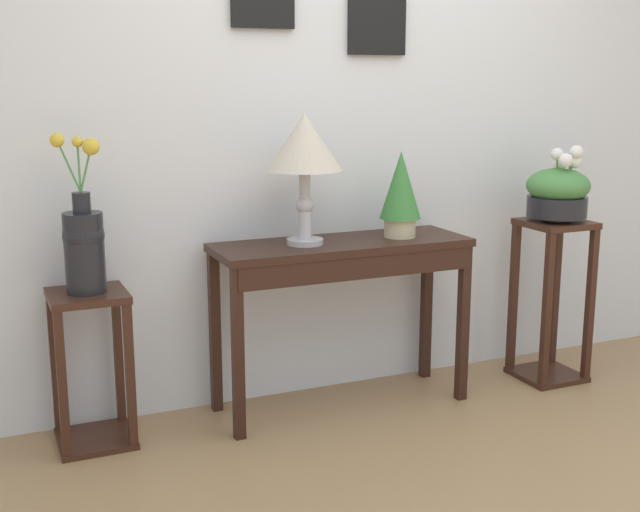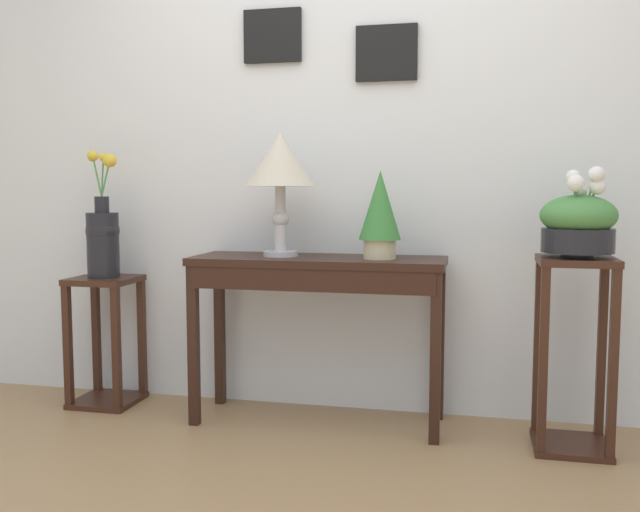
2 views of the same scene
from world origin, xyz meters
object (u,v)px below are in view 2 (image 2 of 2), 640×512
object	(u,v)px
potted_plant_on_console	(380,211)
pedestal_stand_left	(106,341)
flower_vase_tall_left	(103,235)
pedestal_stand_right	(573,354)
console_table	(317,283)
planter_bowl_wide_right	(578,222)
table_lamp	(280,165)

from	to	relation	value
potted_plant_on_console	pedestal_stand_left	xyz separation A→B (m)	(-1.41, 0.05, -0.67)
flower_vase_tall_left	pedestal_stand_right	xyz separation A→B (m)	(2.24, -0.14, -0.46)
console_table	pedestal_stand_left	distance (m)	1.17
potted_plant_on_console	planter_bowl_wide_right	bearing A→B (deg)	-5.69
pedestal_stand_left	planter_bowl_wide_right	size ratio (longest dim) A/B	1.77
console_table	pedestal_stand_left	size ratio (longest dim) A/B	1.78
pedestal_stand_left	pedestal_stand_right	bearing A→B (deg)	-3.45
table_lamp	flower_vase_tall_left	bearing A→B (deg)	177.59
pedestal_stand_left	pedestal_stand_right	xyz separation A→B (m)	(2.24, -0.14, 0.08)
table_lamp	planter_bowl_wide_right	world-z (taller)	table_lamp
potted_plant_on_console	pedestal_stand_right	distance (m)	1.02
flower_vase_tall_left	pedestal_stand_left	bearing A→B (deg)	-103.86
console_table	pedestal_stand_right	xyz separation A→B (m)	(1.12, -0.07, -0.26)
pedestal_stand_right	table_lamp	bearing A→B (deg)	175.75
potted_plant_on_console	flower_vase_tall_left	distance (m)	1.41
console_table	table_lamp	distance (m)	0.57
table_lamp	pedestal_stand_right	xyz separation A→B (m)	(1.30, -0.10, -0.80)
table_lamp	pedestal_stand_left	world-z (taller)	table_lamp
console_table	pedestal_stand_left	xyz separation A→B (m)	(-1.12, 0.06, -0.34)
flower_vase_tall_left	planter_bowl_wide_right	bearing A→B (deg)	-3.52
table_lamp	pedestal_stand_left	size ratio (longest dim) A/B	0.87
potted_plant_on_console	table_lamp	bearing A→B (deg)	178.11
pedestal_stand_left	table_lamp	bearing A→B (deg)	-2.35
console_table	flower_vase_tall_left	size ratio (longest dim) A/B	1.83
pedestal_stand_left	flower_vase_tall_left	bearing A→B (deg)	76.14
potted_plant_on_console	flower_vase_tall_left	bearing A→B (deg)	177.76
pedestal_stand_right	potted_plant_on_console	bearing A→B (deg)	174.43
potted_plant_on_console	pedestal_stand_left	world-z (taller)	potted_plant_on_console
table_lamp	console_table	bearing A→B (deg)	-7.36
potted_plant_on_console	console_table	bearing A→B (deg)	-178.47
potted_plant_on_console	pedestal_stand_left	distance (m)	1.56
flower_vase_tall_left	pedestal_stand_right	world-z (taller)	flower_vase_tall_left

